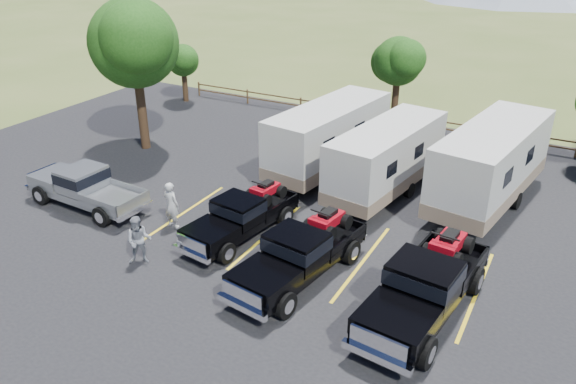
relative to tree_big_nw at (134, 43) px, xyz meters
The scene contains 16 objects.
ground 16.44m from the tree_big_nw, 35.73° to the right, with size 320.00×320.00×0.00m, color #4A5C27.
asphalt_lot 14.99m from the tree_big_nw, 25.65° to the right, with size 44.00×34.00×0.04m, color black.
stall_lines 14.61m from the tree_big_nw, 21.83° to the right, with size 12.12×5.50×0.01m.
tree_big_nw is the anchor object (origin of this frame).
tree_north 14.61m from the tree_big_nw, 43.53° to the left, with size 3.46×3.24×5.25m.
tree_nw_small 9.15m from the tree_big_nw, 113.52° to the left, with size 2.59×2.43×3.85m.
rail_fence 18.06m from the tree_big_nw, 33.08° to the left, with size 36.12×0.12×1.00m.
rig_left 12.07m from the tree_big_nw, 29.17° to the right, with size 2.51×5.63×1.82m.
rig_center 15.41m from the tree_big_nw, 27.94° to the right, with size 2.81×6.21×2.00m.
rig_right 19.09m from the tree_big_nw, 21.51° to the right, with size 2.83×6.63×2.15m.
trailer_left 10.86m from the tree_big_nw, 10.33° to the left, with size 3.51×9.47×3.27m.
trailer_center 13.86m from the tree_big_nw, ahead, with size 3.35×8.98×3.10m.
trailer_right 17.96m from the tree_big_nw, ahead, with size 3.78×9.98×3.45m.
pickup_silver 8.44m from the tree_big_nw, 68.33° to the right, with size 5.88×2.26×1.74m.
person_a 10.34m from the tree_big_nw, 41.95° to the right, with size 0.70×0.46×1.93m, color #BCBCBC.
person_b 12.53m from the tree_big_nw, 49.33° to the right, with size 0.89×0.69×1.83m, color gray.
Camera 1 is at (7.77, -12.25, 11.10)m, focal length 35.00 mm.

